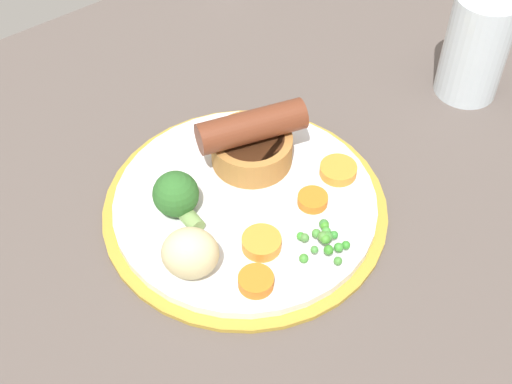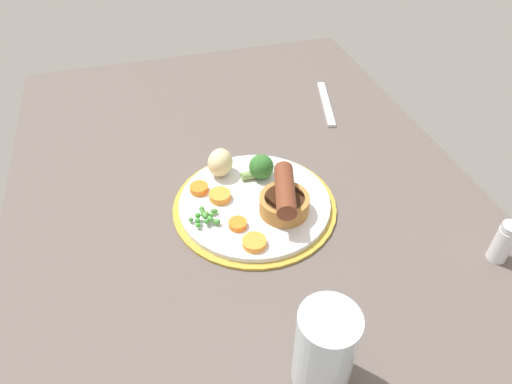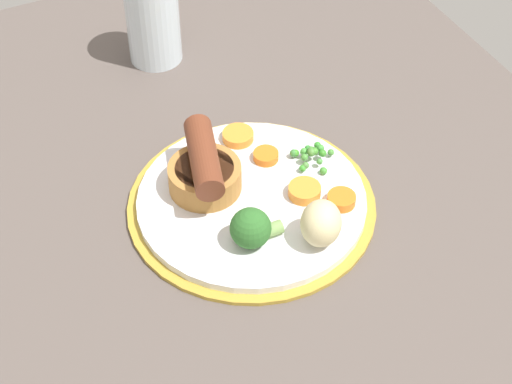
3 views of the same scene
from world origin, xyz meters
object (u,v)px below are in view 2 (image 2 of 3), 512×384
at_px(broccoli_floret_near, 261,167).
at_px(carrot_slice_1, 220,196).
at_px(pea_pile, 206,217).
at_px(potato_chunk_0, 220,162).
at_px(fork, 326,103).
at_px(drinking_glass, 329,348).
at_px(dinner_plate, 255,204).
at_px(sausage_pudding, 285,199).
at_px(carrot_slice_5, 254,242).
at_px(salt_shaker, 504,242).
at_px(carrot_slice_2, 199,187).
at_px(carrot_slice_0, 238,224).

distance_m(broccoli_floret_near, carrot_slice_1, 0.09).
distance_m(pea_pile, potato_chunk_0, 0.12).
height_order(fork, drinking_glass, drinking_glass).
relative_size(broccoli_floret_near, potato_chunk_0, 1.15).
distance_m(dinner_plate, drinking_glass, 0.31).
xyz_separation_m(sausage_pudding, pea_pile, (0.01, 0.12, -0.02)).
bearing_deg(fork, pea_pile, 146.77).
distance_m(dinner_plate, fork, 0.36).
bearing_deg(sausage_pudding, broccoli_floret_near, -157.21).
bearing_deg(fork, broccoli_floret_near, 149.66).
xyz_separation_m(carrot_slice_1, carrot_slice_5, (-0.11, -0.03, -0.00)).
relative_size(broccoli_floret_near, carrot_slice_1, 1.59).
relative_size(drinking_glass, salt_shaker, 1.76).
relative_size(broccoli_floret_near, salt_shaker, 0.83).
distance_m(broccoli_floret_near, salt_shaker, 0.39).
height_order(sausage_pudding, fork, sausage_pudding).
bearing_deg(broccoli_floret_near, drinking_glass, -94.57).
xyz_separation_m(carrot_slice_5, fork, (0.36, -0.27, -0.02)).
height_order(potato_chunk_0, fork, potato_chunk_0).
relative_size(carrot_slice_5, fork, 0.20).
bearing_deg(carrot_slice_5, drinking_glass, -172.86).
relative_size(pea_pile, carrot_slice_5, 1.34).
relative_size(carrot_slice_5, drinking_glass, 0.30).
xyz_separation_m(potato_chunk_0, fork, (0.19, -0.28, -0.04)).
xyz_separation_m(broccoli_floret_near, fork, (0.21, -0.21, -0.03)).
relative_size(dinner_plate, broccoli_floret_near, 4.78).
xyz_separation_m(potato_chunk_0, salt_shaker, (-0.29, -0.35, -0.00)).
distance_m(carrot_slice_5, fork, 0.45).
bearing_deg(carrot_slice_2, salt_shaker, -123.06).
bearing_deg(salt_shaker, dinner_plate, 56.93).
xyz_separation_m(sausage_pudding, potato_chunk_0, (0.12, 0.08, -0.00)).
height_order(sausage_pudding, carrot_slice_2, sausage_pudding).
height_order(carrot_slice_5, drinking_glass, drinking_glass).
relative_size(carrot_slice_2, drinking_glass, 0.26).
xyz_separation_m(carrot_slice_5, salt_shaker, (-0.11, -0.34, 0.01)).
relative_size(sausage_pudding, drinking_glass, 0.91).
bearing_deg(salt_shaker, carrot_slice_5, 71.77).
relative_size(dinner_plate, carrot_slice_5, 7.47).
xyz_separation_m(fork, drinking_glass, (-0.57, 0.24, 0.06)).
bearing_deg(drinking_glass, carrot_slice_2, 13.04).
bearing_deg(carrot_slice_0, salt_shaker, -113.76).
bearing_deg(sausage_pudding, carrot_slice_0, -65.76).
bearing_deg(drinking_glass, potato_chunk_0, 5.42).
distance_m(sausage_pudding, fork, 0.37).
height_order(broccoli_floret_near, salt_shaker, salt_shaker).
distance_m(carrot_slice_5, drinking_glass, 0.21).
bearing_deg(broccoli_floret_near, dinner_plate, -115.47).
relative_size(broccoli_floret_near, fork, 0.32).
bearing_deg(fork, dinner_plate, 153.06).
distance_m(potato_chunk_0, carrot_slice_2, 0.06).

